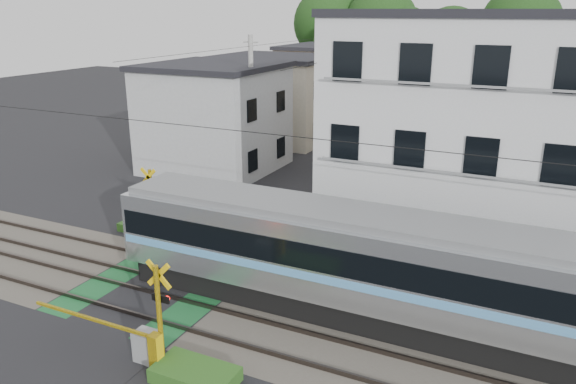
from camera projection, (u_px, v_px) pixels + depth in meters
The scene contains 11 objects.
ground at pixel (158, 287), 19.69m from camera, with size 120.00×120.00×0.00m, color black.
track_bed at pixel (158, 286), 19.68m from camera, with size 120.00×120.00×0.14m.
crossing_signal_near at pixel (148, 340), 15.28m from camera, with size 4.74×0.65×3.09m.
crossing_signal_far at pixel (162, 223), 23.67m from camera, with size 4.74×0.65×3.09m.
apartment_block at pixel (464, 128), 22.88m from camera, with size 10.20×8.36×9.30m.
houses_row at pixel (382, 96), 40.79m from camera, with size 22.07×31.35×6.80m.
tree_hill at pixel (435, 44), 60.56m from camera, with size 40.00×13.23×11.79m.
catenary at pixel (318, 214), 16.11m from camera, with size 60.00×5.04×7.00m.
utility_poles at pixel (353, 88), 38.57m from camera, with size 7.90×42.00×8.00m.
pedestrian at pixel (375, 123), 43.54m from camera, with size 0.62×0.41×1.70m, color #292630.
weed_patches at pixel (198, 294), 18.84m from camera, with size 10.25×8.80×0.40m.
Camera 1 is at (11.77, -13.96, 9.30)m, focal length 35.00 mm.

